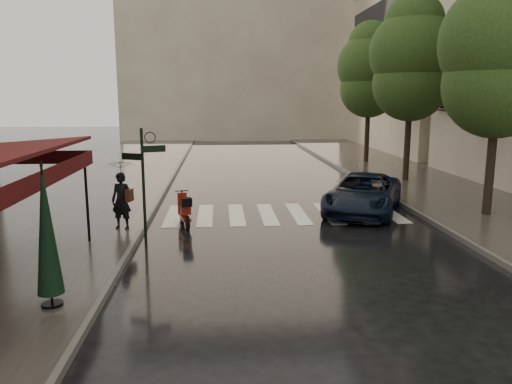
{
  "coord_description": "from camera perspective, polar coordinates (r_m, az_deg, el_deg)",
  "views": [
    {
      "loc": [
        0.84,
        -10.4,
        3.89
      ],
      "look_at": [
        1.82,
        2.7,
        1.4
      ],
      "focal_mm": 35.0,
      "sensor_mm": 36.0,
      "label": 1
    }
  ],
  "objects": [
    {
      "name": "tree_mid",
      "position": [
        24.07,
        17.4,
        14.31
      ],
      "size": [
        3.8,
        3.8,
        8.34
      ],
      "color": "black",
      "rests_on": "sidewalk_far"
    },
    {
      "name": "curb_near",
      "position": [
        22.84,
        -9.95,
        0.95
      ],
      "size": [
        0.12,
        60.0,
        0.16
      ],
      "primitive_type": "cube",
      "color": "#595651",
      "rests_on": "ground"
    },
    {
      "name": "signpost",
      "position": [
        13.71,
        -12.75,
        1.84
      ],
      "size": [
        1.17,
        0.29,
        3.1
      ],
      "color": "black",
      "rests_on": "ground"
    },
    {
      "name": "sidewalk_far",
      "position": [
        24.59,
        18.31,
        1.23
      ],
      "size": [
        5.5,
        60.0,
        0.12
      ],
      "primitive_type": "cube",
      "color": "#38332D",
      "rests_on": "ground"
    },
    {
      "name": "parasol_front",
      "position": [
        9.71,
        -22.83,
        -4.08
      ],
      "size": [
        0.48,
        0.48,
        2.65
      ],
      "color": "black",
      "rests_on": "sidewalk_near"
    },
    {
      "name": "tree_near",
      "position": [
        17.77,
        26.16,
        14.29
      ],
      "size": [
        3.8,
        3.8,
        7.99
      ],
      "color": "black",
      "rests_on": "sidewalk_far"
    },
    {
      "name": "haussmann_far",
      "position": [
        39.98,
        19.84,
        17.82
      ],
      "size": [
        8.0,
        16.0,
        18.5
      ],
      "primitive_type": "cube",
      "color": "tan",
      "rests_on": "ground"
    },
    {
      "name": "tree_far",
      "position": [
        30.74,
        12.86,
        13.39
      ],
      "size": [
        3.8,
        3.8,
        8.16
      ],
      "color": "black",
      "rests_on": "sidewalk_far"
    },
    {
      "name": "backdrop_building",
      "position": [
        48.83,
        -1.76,
        17.91
      ],
      "size": [
        22.0,
        6.0,
        20.0
      ],
      "primitive_type": "cube",
      "color": "tan",
      "rests_on": "ground"
    },
    {
      "name": "crosswalk",
      "position": [
        16.99,
        3.08,
        -2.5
      ],
      "size": [
        7.85,
        3.2,
        0.01
      ],
      "color": "silver",
      "rests_on": "ground"
    },
    {
      "name": "pedestrian_with_umbrella",
      "position": [
        14.83,
        -15.25,
        2.06
      ],
      "size": [
        1.2,
        1.22,
        2.45
      ],
      "rotation": [
        0.0,
        0.0,
        -0.26
      ],
      "color": "black",
      "rests_on": "sidewalk_near"
    },
    {
      "name": "curb_far",
      "position": [
        23.66,
        12.03,
        1.22
      ],
      "size": [
        0.12,
        60.0,
        0.16
      ],
      "primitive_type": "cube",
      "color": "#595651",
      "rests_on": "ground"
    },
    {
      "name": "sidewalk_near",
      "position": [
        23.34,
        -17.42,
        0.79
      ],
      "size": [
        6.0,
        60.0,
        0.12
      ],
      "primitive_type": "cube",
      "color": "#38332D",
      "rests_on": "ground"
    },
    {
      "name": "ground",
      "position": [
        11.13,
        -8.44,
        -9.83
      ],
      "size": [
        120.0,
        120.0,
        0.0
      ],
      "primitive_type": "plane",
      "color": "black",
      "rests_on": "ground"
    },
    {
      "name": "parked_car",
      "position": [
        17.42,
        12.17,
        -0.18
      ],
      "size": [
        3.99,
        5.27,
        1.33
      ],
      "primitive_type": "imported",
      "rotation": [
        0.0,
        0.0,
        -0.43
      ],
      "color": "black",
      "rests_on": "ground"
    },
    {
      "name": "scooter",
      "position": [
        15.45,
        -8.15,
        -2.16
      ],
      "size": [
        0.6,
        1.52,
        1.01
      ],
      "rotation": [
        0.0,
        0.0,
        0.22
      ],
      "color": "black",
      "rests_on": "ground"
    }
  ]
}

